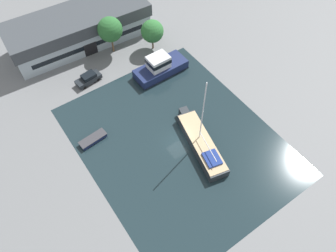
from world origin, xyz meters
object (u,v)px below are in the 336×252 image
object	(u,v)px
quay_tree_near_building	(110,30)
motor_cruiser	(160,67)
quay_tree_by_water	(152,31)
small_dinghy	(93,139)
sailboat_moored	(201,143)
parked_car	(88,78)
warehouse_building	(79,28)

from	to	relation	value
quay_tree_near_building	motor_cruiser	world-z (taller)	quay_tree_near_building
quay_tree_by_water	small_dinghy	distance (m)	22.61
sailboat_moored	motor_cruiser	bearing A→B (deg)	90.15
quay_tree_near_building	small_dinghy	size ratio (longest dim) A/B	1.62
quay_tree_by_water	sailboat_moored	bearing A→B (deg)	-105.61
sailboat_moored	parked_car	bearing A→B (deg)	122.46
quay_tree_by_water	motor_cruiser	distance (m)	7.14
warehouse_building	sailboat_moored	size ratio (longest dim) A/B	2.04
quay_tree_by_water	parked_car	bearing A→B (deg)	-175.69
sailboat_moored	small_dinghy	bearing A→B (deg)	154.50
parked_car	warehouse_building	bearing A→B (deg)	-27.13
quay_tree_near_building	sailboat_moored	distance (m)	25.93
quay_tree_by_water	motor_cruiser	world-z (taller)	quay_tree_by_water
quay_tree_near_building	sailboat_moored	size ratio (longest dim) A/B	0.54
quay_tree_by_water	quay_tree_near_building	bearing A→B (deg)	151.60
warehouse_building	small_dinghy	distance (m)	23.52
warehouse_building	motor_cruiser	distance (m)	17.32
parked_car	sailboat_moored	xyz separation A→B (m)	(7.51, -21.11, -0.04)
warehouse_building	parked_car	bearing A→B (deg)	-107.06
parked_car	motor_cruiser	size ratio (longest dim) A/B	0.49
warehouse_building	parked_car	distance (m)	11.33
parked_car	sailboat_moored	world-z (taller)	sailboat_moored
quay_tree_by_water	motor_cruiser	bearing A→B (deg)	-112.65
motor_cruiser	small_dinghy	size ratio (longest dim) A/B	2.17
warehouse_building	quay_tree_near_building	bearing A→B (deg)	-56.80
parked_car	motor_cruiser	bearing A→B (deg)	-122.11
warehouse_building	sailboat_moored	distance (m)	31.86
quay_tree_near_building	parked_car	bearing A→B (deg)	-148.26
sailboat_moored	warehouse_building	bearing A→B (deg)	109.58
quay_tree_near_building	motor_cruiser	size ratio (longest dim) A/B	0.74
quay_tree_near_building	quay_tree_by_water	world-z (taller)	quay_tree_near_building
small_dinghy	parked_car	bearing A→B (deg)	-29.51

